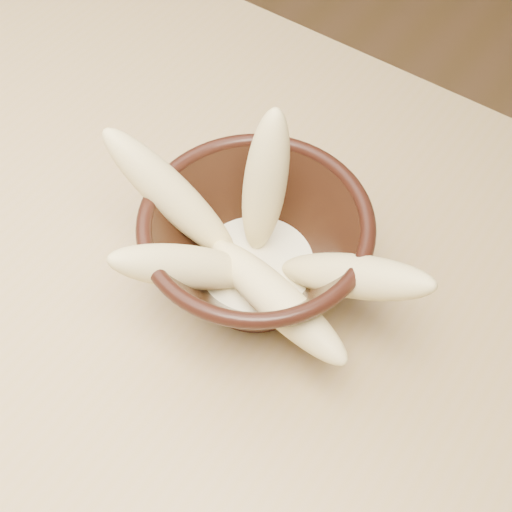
% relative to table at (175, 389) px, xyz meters
% --- Properties ---
extents(table, '(1.20, 0.80, 0.75)m').
position_rel_table_xyz_m(table, '(0.00, 0.00, 0.00)').
color(table, tan).
rests_on(table, ground).
extents(bowl, '(0.18, 0.18, 0.10)m').
position_rel_table_xyz_m(bowl, '(0.03, 0.09, 0.13)').
color(bowl, black).
rests_on(bowl, table).
extents(milk_puddle, '(0.10, 0.10, 0.01)m').
position_rel_table_xyz_m(milk_puddle, '(0.03, 0.09, 0.11)').
color(milk_puddle, '#FAF1C9').
rests_on(milk_puddle, bowl).
extents(banana_upright, '(0.04, 0.06, 0.14)m').
position_rel_table_xyz_m(banana_upright, '(0.01, 0.12, 0.18)').
color(banana_upright, '#F9E593').
rests_on(banana_upright, bowl).
extents(banana_left, '(0.13, 0.06, 0.13)m').
position_rel_table_xyz_m(banana_left, '(-0.04, 0.07, 0.17)').
color(banana_left, '#F9E593').
rests_on(banana_left, bowl).
extents(banana_right, '(0.14, 0.03, 0.11)m').
position_rel_table_xyz_m(banana_right, '(0.10, 0.10, 0.16)').
color(banana_right, '#F9E593').
rests_on(banana_right, bowl).
extents(banana_across, '(0.15, 0.07, 0.04)m').
position_rel_table_xyz_m(banana_across, '(0.06, 0.06, 0.14)').
color(banana_across, '#F9E593').
rests_on(banana_across, bowl).
extents(banana_front, '(0.10, 0.12, 0.10)m').
position_rel_table_xyz_m(banana_front, '(0.00, 0.04, 0.15)').
color(banana_front, '#F9E593').
rests_on(banana_front, bowl).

